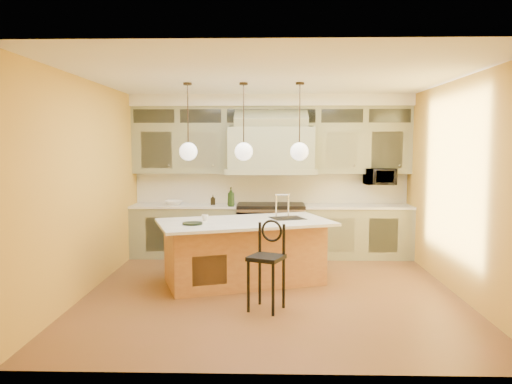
{
  "coord_description": "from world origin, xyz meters",
  "views": [
    {
      "loc": [
        -0.03,
        -6.73,
        2.02
      ],
      "look_at": [
        -0.23,
        0.7,
        1.31
      ],
      "focal_mm": 35.0,
      "sensor_mm": 36.0,
      "label": 1
    }
  ],
  "objects_px": {
    "range": "(271,230)",
    "kitchen_island": "(244,251)",
    "counter_stool": "(267,260)",
    "microwave": "(380,176)"
  },
  "relations": [
    {
      "from": "range",
      "to": "counter_stool",
      "type": "height_order",
      "value": "counter_stool"
    },
    {
      "from": "counter_stool",
      "to": "kitchen_island",
      "type": "bearing_deg",
      "value": 129.84
    },
    {
      "from": "counter_stool",
      "to": "microwave",
      "type": "distance_m",
      "value": 3.71
    },
    {
      "from": "range",
      "to": "microwave",
      "type": "bearing_deg",
      "value": 3.12
    },
    {
      "from": "range",
      "to": "microwave",
      "type": "height_order",
      "value": "microwave"
    },
    {
      "from": "range",
      "to": "kitchen_island",
      "type": "xyz_separation_m",
      "value": [
        -0.39,
        -1.69,
        -0.01
      ]
    },
    {
      "from": "microwave",
      "to": "counter_stool",
      "type": "bearing_deg",
      "value": -123.68
    },
    {
      "from": "kitchen_island",
      "to": "counter_stool",
      "type": "xyz_separation_m",
      "value": [
        0.34,
        -1.21,
        0.15
      ]
    },
    {
      "from": "kitchen_island",
      "to": "counter_stool",
      "type": "distance_m",
      "value": 1.26
    },
    {
      "from": "counter_stool",
      "to": "microwave",
      "type": "height_order",
      "value": "microwave"
    }
  ]
}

